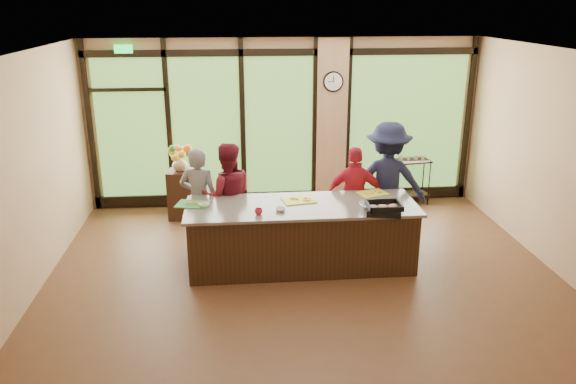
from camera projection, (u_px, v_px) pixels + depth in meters
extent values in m
plane|color=#55331E|center=(304.00, 275.00, 7.76)|extent=(7.00, 7.00, 0.00)
plane|color=silver|center=(306.00, 52.00, 6.79)|extent=(7.00, 7.00, 0.00)
plane|color=tan|center=(284.00, 123.00, 10.10)|extent=(7.00, 0.00, 7.00)
plane|color=tan|center=(25.00, 178.00, 6.96)|extent=(0.00, 6.00, 6.00)
plane|color=tan|center=(561.00, 164.00, 7.59)|extent=(0.00, 6.00, 6.00)
cube|color=tan|center=(331.00, 123.00, 10.12)|extent=(0.55, 0.12, 3.00)
cube|color=black|center=(284.00, 52.00, 9.65)|extent=(6.90, 0.08, 0.12)
cube|color=black|center=(285.00, 196.00, 10.50)|extent=(6.90, 0.08, 0.20)
cube|color=#19D83F|center=(123.00, 49.00, 9.34)|extent=(0.30, 0.04, 0.14)
cube|color=#315B20|center=(132.00, 129.00, 9.85)|extent=(1.20, 0.02, 2.50)
cube|color=#315B20|center=(206.00, 128.00, 9.97)|extent=(1.20, 0.02, 2.50)
cube|color=#315B20|center=(279.00, 126.00, 10.08)|extent=(1.20, 0.02, 2.50)
cube|color=#315B20|center=(406.00, 124.00, 10.29)|extent=(2.10, 0.02, 2.50)
cube|color=black|center=(90.00, 128.00, 9.75)|extent=(0.08, 0.08, 3.00)
cube|color=black|center=(169.00, 126.00, 9.87)|extent=(0.08, 0.08, 3.00)
cube|color=black|center=(243.00, 125.00, 9.99)|extent=(0.08, 0.08, 3.00)
cube|color=black|center=(315.00, 123.00, 10.10)|extent=(0.08, 0.08, 3.00)
cube|color=black|center=(348.00, 123.00, 10.16)|extent=(0.08, 0.08, 3.00)
cube|color=black|center=(468.00, 120.00, 10.36)|extent=(0.08, 0.08, 3.00)
cube|color=black|center=(301.00, 237.00, 7.90)|extent=(3.10, 1.00, 0.88)
cube|color=slate|center=(302.00, 206.00, 7.75)|extent=(3.20, 1.10, 0.04)
cylinder|color=black|center=(333.00, 82.00, 9.81)|extent=(0.36, 0.04, 0.36)
cylinder|color=white|center=(333.00, 82.00, 9.80)|extent=(0.31, 0.01, 0.31)
cube|color=black|center=(334.00, 79.00, 9.78)|extent=(0.01, 0.00, 0.11)
cube|color=black|center=(331.00, 82.00, 9.79)|extent=(0.09, 0.00, 0.01)
imported|color=slate|center=(199.00, 199.00, 8.33)|extent=(0.65, 0.51, 1.59)
imported|color=maroon|center=(227.00, 197.00, 8.35)|extent=(0.87, 0.72, 1.65)
imported|color=red|center=(355.00, 197.00, 8.51)|extent=(0.95, 0.50, 1.55)
imported|color=#191D39|center=(387.00, 182.00, 8.68)|extent=(1.33, 0.92, 1.87)
cube|color=black|center=(384.00, 211.00, 7.41)|extent=(0.51, 0.44, 0.08)
imported|color=silver|center=(371.00, 206.00, 7.61)|extent=(0.34, 0.34, 0.07)
cube|color=#2F8332|center=(193.00, 204.00, 7.75)|extent=(0.50, 0.42, 0.01)
cube|color=yellow|center=(299.00, 200.00, 7.91)|extent=(0.50, 0.41, 0.01)
cube|color=yellow|center=(373.00, 193.00, 8.19)|extent=(0.48, 0.42, 0.01)
imported|color=white|center=(204.00, 205.00, 7.67)|extent=(0.21, 0.21, 0.05)
imported|color=white|center=(280.00, 210.00, 7.51)|extent=(0.17, 0.17, 0.04)
imported|color=white|center=(307.00, 200.00, 7.91)|extent=(0.16, 0.16, 0.03)
imported|color=red|center=(259.00, 211.00, 7.39)|extent=(0.11, 0.11, 0.08)
cube|color=black|center=(182.00, 194.00, 9.68)|extent=(0.47, 0.47, 0.85)
imported|color=#988353|center=(180.00, 163.00, 9.50)|extent=(0.30, 0.30, 0.26)
cube|color=black|center=(409.00, 194.00, 10.50)|extent=(0.71, 0.47, 0.03)
cube|color=black|center=(412.00, 161.00, 10.29)|extent=(0.71, 0.47, 0.03)
cylinder|color=black|center=(397.00, 184.00, 10.23)|extent=(0.02, 0.02, 0.85)
cylinder|color=black|center=(429.00, 183.00, 10.28)|extent=(0.02, 0.02, 0.85)
cylinder|color=black|center=(392.00, 178.00, 10.55)|extent=(0.02, 0.02, 0.85)
cylinder|color=black|center=(423.00, 177.00, 10.60)|extent=(0.02, 0.02, 0.85)
imported|color=silver|center=(401.00, 158.00, 10.25)|extent=(0.11, 0.11, 0.09)
imported|color=silver|center=(408.00, 158.00, 10.27)|extent=(0.11, 0.11, 0.09)
imported|color=silver|center=(416.00, 158.00, 10.28)|extent=(0.11, 0.11, 0.09)
imported|color=silver|center=(423.00, 157.00, 10.29)|extent=(0.11, 0.11, 0.09)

